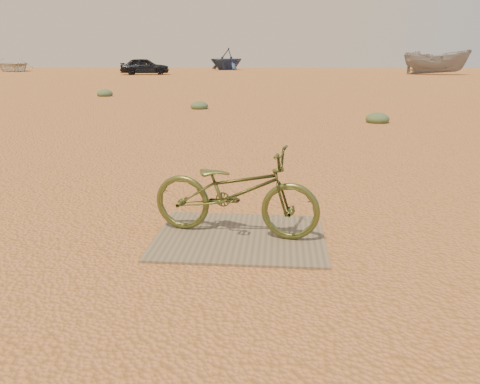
# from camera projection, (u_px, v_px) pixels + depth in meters

# --- Properties ---
(ground) EXTENTS (120.00, 120.00, 0.00)m
(ground) POSITION_uv_depth(u_px,v_px,m) (192.00, 226.00, 4.43)
(ground) COLOR #C7774A
(ground) RESTS_ON ground
(plywood_board) EXTENTS (1.48, 1.18, 0.02)m
(plywood_board) POSITION_uv_depth(u_px,v_px,m) (240.00, 237.00, 4.14)
(plywood_board) COLOR #71614E
(plywood_board) RESTS_ON ground
(bicycle) EXTENTS (1.56, 0.77, 0.78)m
(bicycle) POSITION_uv_depth(u_px,v_px,m) (235.00, 191.00, 4.08)
(bicycle) COLOR #495125
(bicycle) RESTS_ON plywood_board
(car) EXTENTS (4.23, 2.36, 1.36)m
(car) POSITION_uv_depth(u_px,v_px,m) (145.00, 66.00, 38.83)
(car) COLOR black
(car) RESTS_ON ground
(boat_near_left) EXTENTS (6.96, 7.47, 1.26)m
(boat_near_left) POSITION_uv_depth(u_px,v_px,m) (12.00, 65.00, 47.09)
(boat_near_left) COLOR beige
(boat_near_left) RESTS_ON ground
(boat_far_left) EXTENTS (5.84, 5.89, 2.35)m
(boat_far_left) POSITION_uv_depth(u_px,v_px,m) (227.00, 59.00, 51.39)
(boat_far_left) COLOR navy
(boat_far_left) RESTS_ON ground
(boat_mid_right) EXTENTS (5.49, 3.02, 2.01)m
(boat_mid_right) POSITION_uv_depth(u_px,v_px,m) (436.00, 62.00, 38.77)
(boat_mid_right) COLOR gray
(boat_mid_right) RESTS_ON ground
(kale_a) EXTENTS (0.53, 0.53, 0.29)m
(kale_a) POSITION_uv_depth(u_px,v_px,m) (199.00, 109.00, 14.12)
(kale_a) COLOR #4E6541
(kale_a) RESTS_ON ground
(kale_b) EXTENTS (0.56, 0.56, 0.31)m
(kale_b) POSITION_uv_depth(u_px,v_px,m) (377.00, 123.00, 11.24)
(kale_b) COLOR #4E6541
(kale_b) RESTS_ON ground
(kale_c) EXTENTS (0.62, 0.62, 0.34)m
(kale_c) POSITION_uv_depth(u_px,v_px,m) (105.00, 96.00, 18.48)
(kale_c) COLOR #4E6541
(kale_c) RESTS_ON ground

